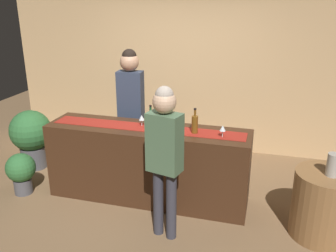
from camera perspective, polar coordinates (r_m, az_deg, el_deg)
name	(u,v)px	position (r m, az deg, el deg)	size (l,w,h in m)	color
ground_plane	(148,197)	(4.85, -3.06, -11.00)	(10.00, 10.00, 0.00)	brown
back_wall	(184,61)	(6.09, 2.49, 9.99)	(6.00, 0.12, 2.90)	tan
bar_counter	(148,164)	(4.63, -3.17, -5.88)	(2.50, 0.60, 0.96)	#3D2314
counter_runner_cloth	(147,128)	(4.44, -3.28, -0.26)	(2.38, 0.28, 0.01)	maroon
wine_bottle_amber	(195,124)	(4.24, 4.18, 0.31)	(0.07, 0.07, 0.30)	brown
wine_bottle_green	(151,121)	(4.35, -2.70, 0.86)	(0.07, 0.07, 0.30)	#194723
wine_glass_near_customer	(142,118)	(4.47, -4.12, 1.25)	(0.07, 0.07, 0.14)	silver
wine_glass_mid_counter	(223,129)	(4.15, 8.50, -0.40)	(0.07, 0.07, 0.14)	silver
bartender	(131,99)	(5.05, -5.82, 4.25)	(0.35, 0.25, 1.81)	#26262B
customer_sipping	(165,148)	(3.68, -0.54, -3.50)	(0.38, 0.28, 1.67)	#33333D
round_side_table	(324,205)	(4.32, 23.15, -11.18)	(0.68, 0.68, 0.74)	olive
vase_on_side_table	(333,165)	(4.07, 24.31, -5.53)	(0.13, 0.13, 0.24)	#A8A399
potted_plant_tall	(31,135)	(5.81, -20.51, -1.34)	(0.61, 0.61, 0.89)	#4C4C51
potted_plant_small	(21,171)	(5.16, -21.88, -6.48)	(0.38, 0.38, 0.56)	#4C4C51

